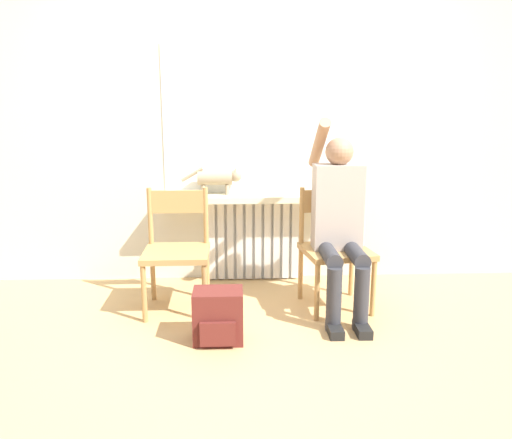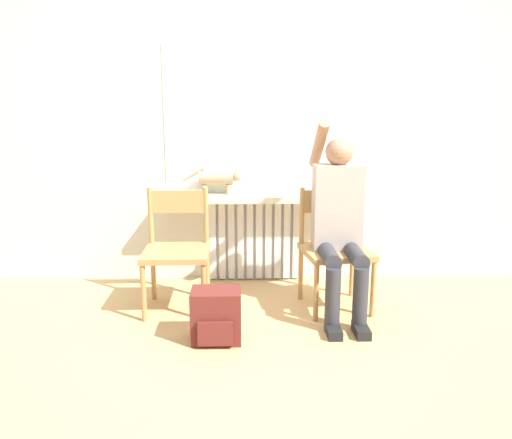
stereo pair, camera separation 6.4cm
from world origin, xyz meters
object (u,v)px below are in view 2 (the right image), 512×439
at_px(chair_right, 334,247).
at_px(person, 339,218).
at_px(cat, 220,178).
at_px(backpack, 216,316).
at_px(chair_left, 177,248).

xyz_separation_m(chair_right, person, (0.01, -0.10, 0.23)).
xyz_separation_m(cat, backpack, (0.02, -1.12, -0.71)).
distance_m(chair_right, backpack, 1.04).
bearing_deg(chair_right, person, -94.56).
relative_size(person, backpack, 4.14).
bearing_deg(cat, person, -38.08).
bearing_deg(chair_right, backpack, -154.75).
bearing_deg(chair_left, cat, 62.44).
bearing_deg(person, chair_left, 174.84).
relative_size(cat, backpack, 1.49).
distance_m(chair_left, chair_right, 1.14).
xyz_separation_m(chair_right, backpack, (-0.83, -0.55, -0.29)).
distance_m(person, cat, 1.10).
height_order(chair_left, cat, cat).
xyz_separation_m(person, cat, (-0.85, 0.67, 0.19)).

